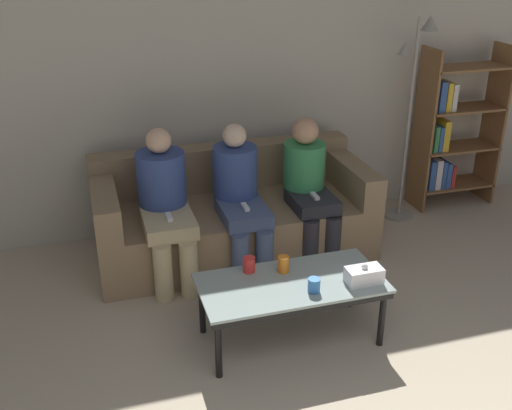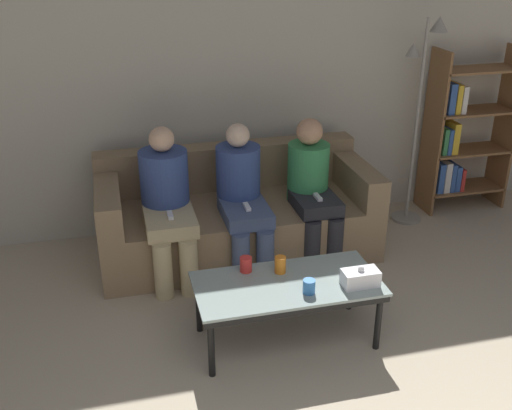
{
  "view_description": "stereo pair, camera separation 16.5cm",
  "coord_description": "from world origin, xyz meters",
  "px_view_note": "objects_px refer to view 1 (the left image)",
  "views": [
    {
      "loc": [
        -1.06,
        -0.78,
        2.35
      ],
      "look_at": [
        0.0,
        2.73,
        0.67
      ],
      "focal_mm": 42.0,
      "sensor_mm": 36.0,
      "label": 1
    },
    {
      "loc": [
        -0.9,
        -0.82,
        2.35
      ],
      "look_at": [
        0.0,
        2.73,
        0.67
      ],
      "focal_mm": 42.0,
      "sensor_mm": 36.0,
      "label": 2
    }
  ],
  "objects_px": {
    "cup_near_left": "(283,264)",
    "seated_person_mid_right": "(308,184)",
    "bookshelf": "(449,134)",
    "coffee_table": "(291,287)",
    "standing_lamp": "(412,99)",
    "cup_far_center": "(249,265)",
    "seated_person_left_end": "(165,200)",
    "couch": "(232,216)",
    "cup_near_right": "(314,285)",
    "tissue_box": "(364,275)",
    "seated_person_mid_left": "(239,194)"
  },
  "relations": [
    {
      "from": "cup_far_center",
      "to": "seated_person_mid_left",
      "type": "distance_m",
      "value": 0.86
    },
    {
      "from": "coffee_table",
      "to": "cup_near_left",
      "type": "distance_m",
      "value": 0.16
    },
    {
      "from": "cup_far_center",
      "to": "bookshelf",
      "type": "relative_size",
      "value": 0.07
    },
    {
      "from": "coffee_table",
      "to": "cup_near_right",
      "type": "xyz_separation_m",
      "value": [
        0.09,
        -0.14,
        0.09
      ]
    },
    {
      "from": "couch",
      "to": "cup_far_center",
      "type": "height_order",
      "value": "couch"
    },
    {
      "from": "cup_near_right",
      "to": "seated_person_mid_left",
      "type": "distance_m",
      "value": 1.19
    },
    {
      "from": "cup_near_right",
      "to": "seated_person_left_end",
      "type": "relative_size",
      "value": 0.08
    },
    {
      "from": "cup_near_right",
      "to": "tissue_box",
      "type": "distance_m",
      "value": 0.33
    },
    {
      "from": "cup_near_left",
      "to": "seated_person_left_end",
      "type": "relative_size",
      "value": 0.1
    },
    {
      "from": "coffee_table",
      "to": "standing_lamp",
      "type": "distance_m",
      "value": 2.23
    },
    {
      "from": "seated_person_mid_right",
      "to": "bookshelf",
      "type": "bearing_deg",
      "value": 18.2
    },
    {
      "from": "coffee_table",
      "to": "cup_far_center",
      "type": "relative_size",
      "value": 11.66
    },
    {
      "from": "seated_person_left_end",
      "to": "standing_lamp",
      "type": "bearing_deg",
      "value": 9.97
    },
    {
      "from": "seated_person_mid_left",
      "to": "seated_person_mid_right",
      "type": "distance_m",
      "value": 0.56
    },
    {
      "from": "cup_far_center",
      "to": "standing_lamp",
      "type": "bearing_deg",
      "value": 34.61
    },
    {
      "from": "couch",
      "to": "seated_person_mid_right",
      "type": "bearing_deg",
      "value": -20.15
    },
    {
      "from": "cup_near_right",
      "to": "seated_person_mid_left",
      "type": "xyz_separation_m",
      "value": [
        -0.13,
        1.17,
        0.12
      ]
    },
    {
      "from": "seated_person_mid_right",
      "to": "coffee_table",
      "type": "bearing_deg",
      "value": -116.05
    },
    {
      "from": "cup_near_left",
      "to": "tissue_box",
      "type": "height_order",
      "value": "tissue_box"
    },
    {
      "from": "cup_near_right",
      "to": "seated_person_mid_left",
      "type": "height_order",
      "value": "seated_person_mid_left"
    },
    {
      "from": "seated_person_mid_right",
      "to": "cup_near_right",
      "type": "bearing_deg",
      "value": -109.57
    },
    {
      "from": "bookshelf",
      "to": "cup_near_left",
      "type": "bearing_deg",
      "value": -145.45
    },
    {
      "from": "coffee_table",
      "to": "cup_near_left",
      "type": "relative_size",
      "value": 10.47
    },
    {
      "from": "cup_near_right",
      "to": "cup_near_left",
      "type": "bearing_deg",
      "value": 110.1
    },
    {
      "from": "bookshelf",
      "to": "seated_person_mid_right",
      "type": "height_order",
      "value": "bookshelf"
    },
    {
      "from": "tissue_box",
      "to": "seated_person_mid_left",
      "type": "height_order",
      "value": "seated_person_mid_left"
    },
    {
      "from": "couch",
      "to": "tissue_box",
      "type": "distance_m",
      "value": 1.47
    },
    {
      "from": "coffee_table",
      "to": "seated_person_mid_left",
      "type": "bearing_deg",
      "value": 92.46
    },
    {
      "from": "cup_far_center",
      "to": "seated_person_left_end",
      "type": "height_order",
      "value": "seated_person_left_end"
    },
    {
      "from": "bookshelf",
      "to": "seated_person_mid_right",
      "type": "bearing_deg",
      "value": -161.8
    },
    {
      "from": "seated_person_mid_left",
      "to": "couch",
      "type": "bearing_deg",
      "value": 90.0
    },
    {
      "from": "seated_person_left_end",
      "to": "bookshelf",
      "type": "bearing_deg",
      "value": 11.05
    },
    {
      "from": "cup_near_right",
      "to": "seated_person_mid_left",
      "type": "relative_size",
      "value": 0.08
    },
    {
      "from": "couch",
      "to": "seated_person_left_end",
      "type": "height_order",
      "value": "seated_person_left_end"
    },
    {
      "from": "coffee_table",
      "to": "standing_lamp",
      "type": "height_order",
      "value": "standing_lamp"
    },
    {
      "from": "tissue_box",
      "to": "standing_lamp",
      "type": "distance_m",
      "value": 2.03
    },
    {
      "from": "coffee_table",
      "to": "seated_person_mid_right",
      "type": "relative_size",
      "value": 1.04
    },
    {
      "from": "cup_near_right",
      "to": "bookshelf",
      "type": "relative_size",
      "value": 0.06
    },
    {
      "from": "cup_near_left",
      "to": "seated_person_mid_right",
      "type": "distance_m",
      "value": 1.06
    },
    {
      "from": "tissue_box",
      "to": "cup_far_center",
      "type": "bearing_deg",
      "value": 152.47
    },
    {
      "from": "cup_near_left",
      "to": "coffee_table",
      "type": "bearing_deg",
      "value": -86.17
    },
    {
      "from": "coffee_table",
      "to": "seated_person_mid_right",
      "type": "bearing_deg",
      "value": 63.95
    },
    {
      "from": "seated_person_left_end",
      "to": "seated_person_mid_right",
      "type": "xyz_separation_m",
      "value": [
        1.11,
        0.01,
        -0.01
      ]
    },
    {
      "from": "coffee_table",
      "to": "cup_near_left",
      "type": "height_order",
      "value": "cup_near_left"
    },
    {
      "from": "coffee_table",
      "to": "seated_person_left_end",
      "type": "relative_size",
      "value": 1.03
    },
    {
      "from": "couch",
      "to": "coffee_table",
      "type": "distance_m",
      "value": 1.25
    },
    {
      "from": "seated_person_mid_left",
      "to": "cup_far_center",
      "type": "bearing_deg",
      "value": -101.29
    },
    {
      "from": "cup_near_left",
      "to": "cup_near_right",
      "type": "height_order",
      "value": "cup_near_left"
    },
    {
      "from": "tissue_box",
      "to": "seated_person_left_end",
      "type": "relative_size",
      "value": 0.2
    },
    {
      "from": "cup_near_right",
      "to": "seated_person_mid_left",
      "type": "bearing_deg",
      "value": 96.49
    }
  ]
}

